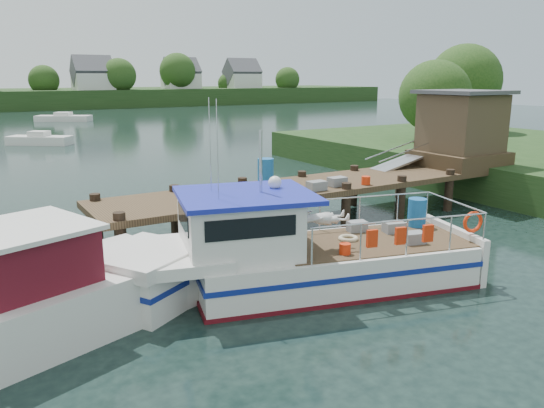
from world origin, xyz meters
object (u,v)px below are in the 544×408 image
moored_far (64,118)px  moored_c (412,138)px  lobster_boat (287,256)px  dock (416,149)px  moored_b (40,140)px

moored_far → moored_c: moored_c is taller
moored_far → lobster_boat: bearing=-78.4°
dock → moored_far: dock is taller
moored_b → moored_c: moored_c is taller
moored_far → moored_c: 40.52m
lobster_boat → moored_far: 55.27m
moored_c → dock: bearing=-134.9°
dock → moored_c: dock is taller
moored_far → moored_b: (-5.69, -21.91, -0.00)m
lobster_boat → moored_c: lobster_boat is taller
lobster_boat → moored_b: 33.15m
dock → moored_c: size_ratio=2.16×
lobster_boat → moored_c: 30.64m
moored_b → moored_c: size_ratio=0.61×
dock → lobster_boat: bearing=-152.8°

